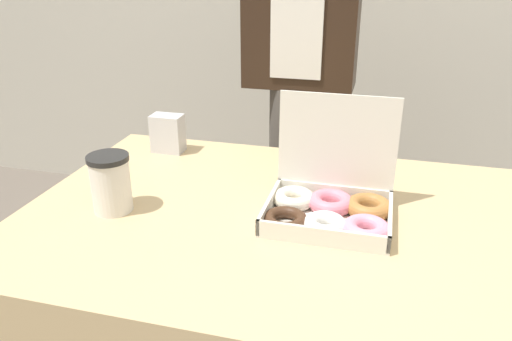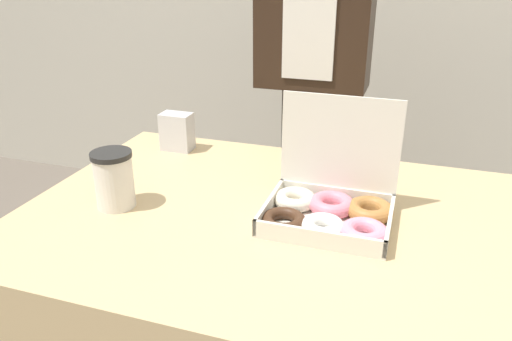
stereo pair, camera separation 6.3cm
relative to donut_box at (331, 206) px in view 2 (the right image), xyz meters
The scene contains 5 objects.
table 0.42m from the donut_box, behind, with size 1.20×0.84×0.73m.
donut_box is the anchor object (origin of this frame).
coffee_cup 0.51m from the donut_box, 169.72° to the right, with size 0.10×0.10×0.14m.
napkin_holder 0.60m from the donut_box, 150.69° to the left, with size 0.09×0.06×0.11m.
person_customer 0.72m from the donut_box, 106.19° to the left, with size 0.37×0.22×1.65m.
Camera 2 is at (0.27, -0.98, 1.28)m, focal length 35.00 mm.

